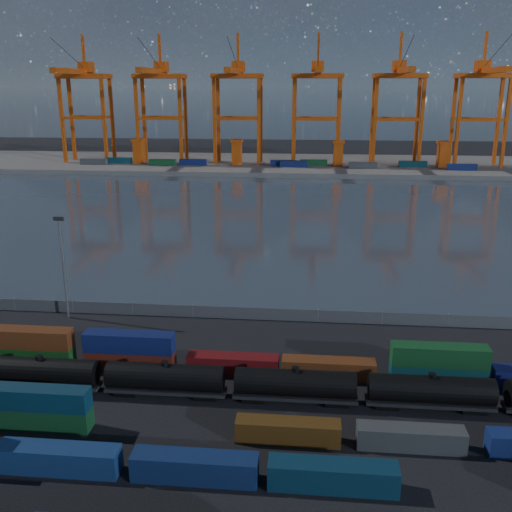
{
  "coord_description": "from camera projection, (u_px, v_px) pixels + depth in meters",
  "views": [
    {
      "loc": [
        8.28,
        -55.85,
        35.69
      ],
      "look_at": [
        0.0,
        30.0,
        10.0
      ],
      "focal_mm": 40.0,
      "sensor_mm": 36.0,
      "label": 1
    }
  ],
  "objects": [
    {
      "name": "straddle_carriers",
      "position": [
        287.0,
        152.0,
        253.02
      ],
      "size": [
        140.0,
        7.0,
        11.1
      ],
      "color": "#C74B0E",
      "rests_on": "far_quay"
    },
    {
      "name": "gantry_cranes",
      "position": [
        277.0,
        87.0,
        248.86
      ],
      "size": [
        197.31,
        42.83,
        58.0
      ],
      "color": "#C74B0E",
      "rests_on": "ground"
    },
    {
      "name": "ground",
      "position": [
        230.0,
        416.0,
        64.23
      ],
      "size": [
        700.0,
        700.0,
        0.0
      ],
      "primitive_type": "plane",
      "color": "black",
      "rests_on": "ground"
    },
    {
      "name": "waterfront_fence",
      "position": [
        255.0,
        314.0,
        90.65
      ],
      "size": [
        160.12,
        0.12,
        2.2
      ],
      "color": "#595B5E",
      "rests_on": "ground"
    },
    {
      "name": "container_row_south",
      "position": [
        18.0,
        450.0,
        55.03
      ],
      "size": [
        126.86,
        2.44,
        5.19
      ],
      "color": "#373A3B",
      "rests_on": "ground"
    },
    {
      "name": "tanker_string",
      "position": [
        431.0,
        391.0,
        65.14
      ],
      "size": [
        138.61,
        3.14,
        4.49
      ],
      "color": "black",
      "rests_on": "ground"
    },
    {
      "name": "harbor_water",
      "position": [
        281.0,
        215.0,
        164.39
      ],
      "size": [
        700.0,
        700.0,
        0.0
      ],
      "primitive_type": "plane",
      "color": "#313C47",
      "rests_on": "ground"
    },
    {
      "name": "far_quay",
      "position": [
        293.0,
        164.0,
        264.27
      ],
      "size": [
        700.0,
        70.0,
        2.0
      ],
      "primitive_type": "cube",
      "color": "#514F4C",
      "rests_on": "ground"
    },
    {
      "name": "container_row_north",
      "position": [
        173.0,
        356.0,
        74.0
      ],
      "size": [
        141.59,
        2.4,
        5.12
      ],
      "color": "navy",
      "rests_on": "ground"
    },
    {
      "name": "yard_light_mast",
      "position": [
        63.0,
        262.0,
        89.14
      ],
      "size": [
        1.6,
        0.4,
        16.6
      ],
      "color": "slate",
      "rests_on": "ground"
    },
    {
      "name": "container_row_mid",
      "position": [
        130.0,
        419.0,
        60.92
      ],
      "size": [
        140.73,
        2.23,
        4.75
      ],
      "color": "#444549",
      "rests_on": "ground"
    },
    {
      "name": "distant_mountains",
      "position": [
        336.0,
        15.0,
        1521.87
      ],
      "size": [
        2470.0,
        1100.0,
        520.0
      ],
      "color": "#1E2630",
      "rests_on": "ground"
    },
    {
      "name": "quay_containers",
      "position": [
        267.0,
        163.0,
        250.76
      ],
      "size": [
        172.58,
        10.99,
        2.6
      ],
      "color": "navy",
      "rests_on": "far_quay"
    }
  ]
}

